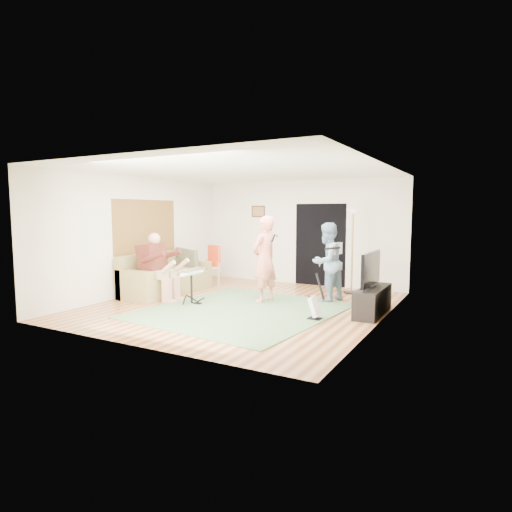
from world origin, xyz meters
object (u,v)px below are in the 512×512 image
(guitar_spare, at_px, (315,306))
(tv_cabinet, at_px, (373,301))
(sofa, at_px, (164,280))
(torchiere_lamp, at_px, (353,236))
(television, at_px, (371,269))
(singer, at_px, (265,259))
(guitarist, at_px, (327,262))
(dining_chair, at_px, (209,271))
(drum_kit, at_px, (192,289))

(guitar_spare, height_order, tv_cabinet, guitar_spare)
(sofa, relative_size, torchiere_lamp, 1.18)
(guitar_spare, relative_size, television, 0.70)
(guitar_spare, distance_m, television, 1.32)
(sofa, bearing_deg, singer, 5.82)
(guitarist, height_order, television, guitarist)
(guitarist, xyz_separation_m, dining_chair, (-3.29, 0.39, -0.47))
(guitarist, xyz_separation_m, torchiere_lamp, (0.21, 1.13, 0.51))
(sofa, xyz_separation_m, television, (4.75, 0.25, 0.54))
(television, bearing_deg, guitarist, 147.71)
(singer, xyz_separation_m, guitar_spare, (1.48, -0.92, -0.67))
(drum_kit, bearing_deg, sofa, 153.49)
(guitar_spare, height_order, television, television)
(sofa, bearing_deg, television, 3.00)
(sofa, xyz_separation_m, guitar_spare, (4.02, -0.66, -0.07))
(guitarist, xyz_separation_m, television, (1.09, -0.69, 0.01))
(dining_chair, bearing_deg, tv_cabinet, 1.85)
(dining_chair, relative_size, television, 0.86)
(tv_cabinet, bearing_deg, guitar_spare, -130.82)
(sofa, relative_size, drum_kit, 3.31)
(dining_chair, height_order, television, television)
(dining_chair, bearing_deg, television, 1.70)
(guitar_spare, relative_size, tv_cabinet, 0.59)
(sofa, height_order, guitarist, guitarist)
(drum_kit, height_order, guitarist, guitarist)
(dining_chair, xyz_separation_m, tv_cabinet, (4.44, -1.08, -0.12))
(guitar_spare, bearing_deg, dining_chair, 151.41)
(torchiere_lamp, bearing_deg, guitar_spare, -86.92)
(singer, bearing_deg, torchiere_lamp, 155.82)
(drum_kit, xyz_separation_m, dining_chair, (-0.94, 1.98, 0.06))
(drum_kit, xyz_separation_m, torchiere_lamp, (2.57, 2.72, 1.04))
(guitar_spare, height_order, torchiere_lamp, torchiere_lamp)
(guitar_spare, relative_size, dining_chair, 0.81)
(torchiere_lamp, bearing_deg, drum_kit, -133.30)
(sofa, height_order, torchiere_lamp, torchiere_lamp)
(singer, bearing_deg, television, 101.95)
(guitar_spare, bearing_deg, guitarist, 102.62)
(torchiere_lamp, bearing_deg, singer, -126.38)
(guitar_spare, xyz_separation_m, tv_cabinet, (0.79, 0.91, 0.01))
(singer, distance_m, television, 2.22)
(drum_kit, distance_m, torchiere_lamp, 3.88)
(drum_kit, height_order, tv_cabinet, drum_kit)
(singer, relative_size, tv_cabinet, 1.29)
(drum_kit, bearing_deg, singer, 36.46)
(television, bearing_deg, sofa, -177.00)
(torchiere_lamp, relative_size, tv_cabinet, 1.40)
(guitar_spare, bearing_deg, drum_kit, 179.77)
(sofa, distance_m, singer, 2.61)
(singer, bearing_deg, tv_cabinet, 101.96)
(singer, bearing_deg, dining_chair, -104.11)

